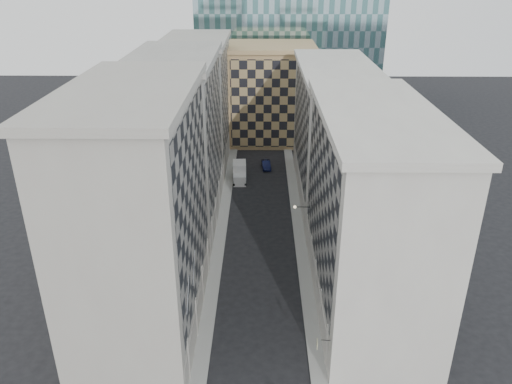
{
  "coord_description": "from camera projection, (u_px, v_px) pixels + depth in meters",
  "views": [
    {
      "loc": [
        0.12,
        -29.77,
        32.98
      ],
      "look_at": [
        -0.36,
        13.12,
        13.18
      ],
      "focal_mm": 35.0,
      "sensor_mm": 36.0,
      "label": 1
    }
  ],
  "objects": [
    {
      "name": "bldg_right_b",
      "position": [
        333.0,
        132.0,
        74.74
      ],
      "size": [
        10.8,
        28.8,
        19.7
      ],
      "color": "#BDB7AD",
      "rests_on": "ground"
    },
    {
      "name": "box_truck",
      "position": [
        240.0,
        173.0,
        82.48
      ],
      "size": [
        2.39,
        5.36,
        2.89
      ],
      "rotation": [
        0.0,
        0.0,
        0.05
      ],
      "color": "silver",
      "rests_on": "ground"
    },
    {
      "name": "sidewalk_east",
      "position": [
        298.0,
        228.0,
        68.0
      ],
      "size": [
        1.5,
        100.0,
        0.15
      ],
      "primitive_type": "cube",
      "color": "gray",
      "rests_on": "ground"
    },
    {
      "name": "flagpoles_left",
      "position": [
        191.0,
        281.0,
        43.0
      ],
      "size": [
        0.1,
        6.33,
        2.33
      ],
      "color": "gray",
      "rests_on": "ground"
    },
    {
      "name": "dark_car",
      "position": [
        266.0,
        165.0,
        87.44
      ],
      "size": [
        1.75,
        4.16,
        1.34
      ],
      "primitive_type": "imported",
      "rotation": [
        0.0,
        0.0,
        0.08
      ],
      "color": "#0F1437",
      "rests_on": "ground"
    },
    {
      "name": "bldg_right_a",
      "position": [
        368.0,
        211.0,
        50.03
      ],
      "size": [
        10.8,
        26.8,
        20.7
      ],
      "color": "#BDB7AD",
      "rests_on": "ground"
    },
    {
      "name": "tan_block",
      "position": [
        271.0,
        93.0,
        98.52
      ],
      "size": [
        16.8,
        14.8,
        18.8
      ],
      "color": "tan",
      "rests_on": "ground"
    },
    {
      "name": "shop_sign",
      "position": [
        318.0,
        343.0,
        41.92
      ],
      "size": [
        1.14,
        0.68,
        0.76
      ],
      "rotation": [
        0.0,
        0.0,
        -0.06
      ],
      "color": "black",
      "rests_on": "ground"
    },
    {
      "name": "bracket_lamp",
      "position": [
        296.0,
        207.0,
        60.0
      ],
      "size": [
        1.98,
        0.36,
        0.36
      ],
      "color": "black",
      "rests_on": "ground"
    },
    {
      "name": "sidewalk_west",
      "position": [
        222.0,
        227.0,
        68.11
      ],
      "size": [
        1.5,
        100.0,
        0.15
      ],
      "primitive_type": "cube",
      "color": "gray",
      "rests_on": "ground"
    },
    {
      "name": "bldg_left_c",
      "position": [
        198.0,
        103.0,
        86.35
      ],
      "size": [
        10.8,
        22.8,
        21.7
      ],
      "color": "#A09990",
      "rests_on": "ground"
    },
    {
      "name": "bldg_left_a",
      "position": [
        142.0,
        214.0,
        45.99
      ],
      "size": [
        10.8,
        22.8,
        23.7
      ],
      "color": "#A09990",
      "rests_on": "ground"
    },
    {
      "name": "bldg_left_b",
      "position": [
        179.0,
        142.0,
        66.17
      ],
      "size": [
        10.8,
        22.8,
        22.7
      ],
      "color": "gray",
      "rests_on": "ground"
    }
  ]
}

